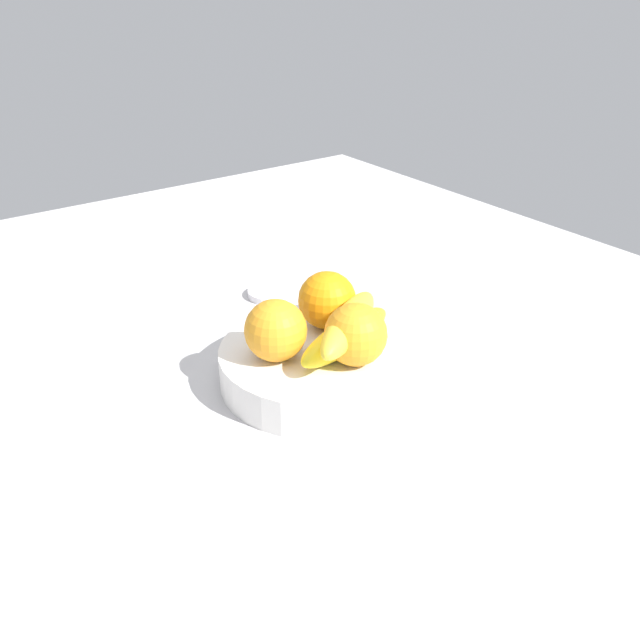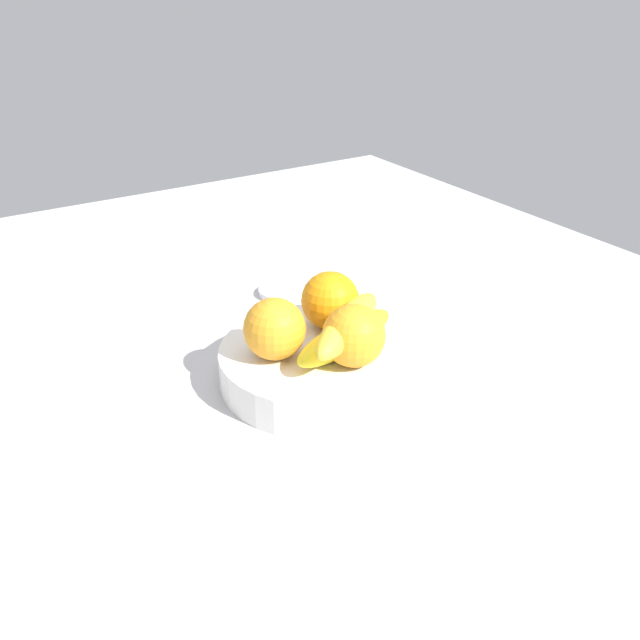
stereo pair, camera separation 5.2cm
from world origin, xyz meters
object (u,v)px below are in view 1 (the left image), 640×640
fruit_bowl (320,365)px  orange_center (327,300)px  banana_bunch (347,330)px  jar_lid (270,293)px  orange_front_left (276,330)px  orange_front_right (356,335)px

fruit_bowl → orange_center: size_ratio=3.34×
banana_bunch → jar_lid: bearing=-12.8°
fruit_bowl → orange_front_left: bearing=77.1°
orange_front_right → banana_bunch: orange_front_right is taller
banana_bunch → fruit_bowl: bearing=39.0°
orange_front_right → orange_center: bearing=-16.5°
orange_front_right → jar_lid: 31.63cm
orange_center → jar_lid: orange_center is taller
orange_center → banana_bunch: bearing=162.9°
banana_bunch → orange_front_right: bearing=165.1°
fruit_bowl → orange_front_right: size_ratio=3.34×
orange_front_left → orange_center: size_ratio=1.00×
fruit_bowl → orange_center: (4.24, -4.24, 6.15)cm
orange_center → banana_bunch: orange_center is taller
orange_center → jar_lid: size_ratio=1.06×
fruit_bowl → orange_center: orange_center is taller
fruit_bowl → orange_front_left: size_ratio=3.34×
fruit_bowl → orange_front_right: (-5.15, -1.45, 6.15)cm
orange_center → banana_bunch: (-6.86, 2.12, -0.70)cm
fruit_bowl → jar_lid: bearing=-18.6°
orange_front_left → orange_front_right: 9.56cm
orange_center → banana_bunch: 7.22cm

